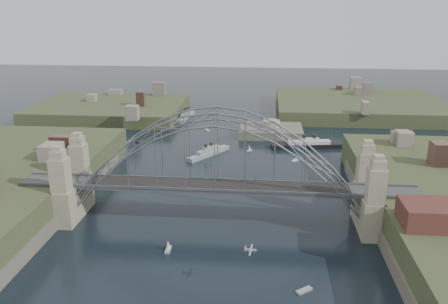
% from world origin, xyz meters
% --- Properties ---
extents(ground, '(500.00, 500.00, 0.00)m').
position_xyz_m(ground, '(0.00, 0.00, 0.00)').
color(ground, black).
rests_on(ground, ground).
extents(bridge, '(84.00, 13.80, 24.60)m').
position_xyz_m(bridge, '(0.00, 0.00, 12.32)').
color(bridge, '#444446').
rests_on(bridge, ground).
extents(headland_nw, '(60.00, 45.00, 9.00)m').
position_xyz_m(headland_nw, '(-55.00, 95.00, 0.50)').
color(headland_nw, '#3B4526').
rests_on(headland_nw, ground).
extents(headland_ne, '(70.00, 55.00, 9.50)m').
position_xyz_m(headland_ne, '(50.00, 110.00, 0.75)').
color(headland_ne, '#3B4526').
rests_on(headland_ne, ground).
extents(fort_island, '(22.00, 16.00, 9.40)m').
position_xyz_m(fort_island, '(12.00, 70.00, -0.34)').
color(fort_island, '#5B5647').
rests_on(fort_island, ground).
extents(naval_cruiser_near, '(11.79, 16.09, 5.32)m').
position_xyz_m(naval_cruiser_near, '(-7.26, 45.08, 0.83)').
color(naval_cruiser_near, '#9A9FA2').
rests_on(naval_cruiser_near, ground).
extents(naval_cruiser_far, '(5.04, 17.82, 5.96)m').
position_xyz_m(naval_cruiser_far, '(-22.43, 91.86, 0.93)').
color(naval_cruiser_far, '#9A9FA2').
rests_on(naval_cruiser_far, ground).
extents(ocean_liner, '(24.88, 7.12, 6.05)m').
position_xyz_m(ocean_liner, '(24.25, 55.83, 0.94)').
color(ocean_liner, black).
rests_on(ocean_liner, ground).
extents(aeroplane, '(1.92, 3.58, 0.52)m').
position_xyz_m(aeroplane, '(8.01, -24.73, 7.61)').
color(aeroplane, '#B2B5B9').
extents(small_boat_a, '(2.42, 1.18, 2.38)m').
position_xyz_m(small_boat_a, '(-16.69, 20.70, 0.88)').
color(small_boat_a, silver).
rests_on(small_boat_a, ground).
extents(small_boat_b, '(1.32, 1.57, 0.45)m').
position_xyz_m(small_boat_b, '(8.04, 25.02, 0.15)').
color(small_boat_b, silver).
rests_on(small_boat_b, ground).
extents(small_boat_c, '(1.03, 2.89, 2.38)m').
position_xyz_m(small_boat_c, '(-7.84, -13.09, 0.78)').
color(small_boat_c, silver).
rests_on(small_boat_c, ground).
extents(small_boat_d, '(2.08, 1.79, 1.43)m').
position_xyz_m(small_boat_d, '(19.03, 41.85, 0.29)').
color(small_boat_d, silver).
rests_on(small_boat_d, ground).
extents(small_boat_e, '(3.59, 3.47, 0.45)m').
position_xyz_m(small_boat_e, '(-32.40, 56.15, 0.15)').
color(small_boat_e, silver).
rests_on(small_boat_e, ground).
extents(small_boat_f, '(1.71, 1.55, 2.38)m').
position_xyz_m(small_boat_f, '(5.14, 50.49, 0.99)').
color(small_boat_f, silver).
rests_on(small_boat_f, ground).
extents(small_boat_g, '(2.89, 2.55, 0.45)m').
position_xyz_m(small_boat_g, '(17.05, -24.06, 0.15)').
color(small_boat_g, silver).
rests_on(small_boat_g, ground).
extents(small_boat_h, '(1.89, 2.29, 0.45)m').
position_xyz_m(small_boat_h, '(-11.43, 74.05, 0.15)').
color(small_boat_h, silver).
rests_on(small_boat_h, ground).
extents(small_boat_i, '(2.26, 1.66, 2.38)m').
position_xyz_m(small_boat_i, '(26.54, 20.74, 0.91)').
color(small_boat_i, silver).
rests_on(small_boat_i, ground).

